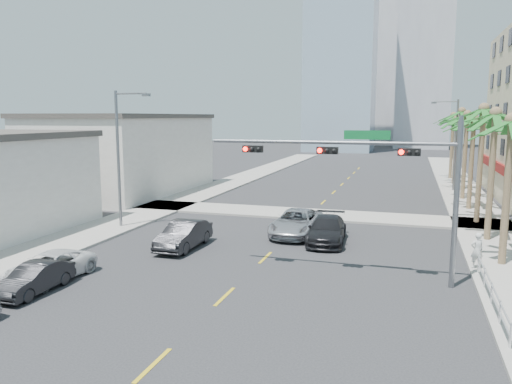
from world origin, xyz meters
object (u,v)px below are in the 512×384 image
(car_lane_right, at_px, (327,230))
(pedestrian, at_px, (477,250))
(car_parked_mid, at_px, (35,278))
(car_lane_left, at_px, (184,235))
(car_lane_center, at_px, (296,223))
(traffic_signal_mast, at_px, (379,169))
(car_parked_far, at_px, (49,267))

(car_lane_right, relative_size, pedestrian, 3.01)
(car_parked_mid, bearing_deg, car_lane_right, 49.16)
(car_lane_right, height_order, pedestrian, pedestrian)
(car_lane_left, xyz_separation_m, car_lane_center, (5.36, 4.98, 0.03))
(car_lane_center, distance_m, pedestrian, 10.90)
(pedestrian, bearing_deg, traffic_signal_mast, 11.41)
(traffic_signal_mast, xyz_separation_m, car_lane_left, (-10.72, 2.56, -4.30))
(car_lane_center, xyz_separation_m, car_lane_right, (2.11, -1.24, -0.04))
(car_parked_mid, xyz_separation_m, car_lane_right, (10.34, 12.16, 0.13))
(car_lane_left, distance_m, pedestrian, 15.24)
(car_parked_mid, relative_size, car_lane_center, 0.66)
(traffic_signal_mast, bearing_deg, pedestrian, 32.83)
(car_lane_left, height_order, car_lane_center, car_lane_center)
(car_lane_left, bearing_deg, car_lane_center, 43.49)
(traffic_signal_mast, distance_m, car_lane_left, 11.83)
(car_parked_far, distance_m, car_lane_left, 7.74)
(car_parked_mid, height_order, car_parked_far, car_parked_far)
(car_parked_mid, height_order, pedestrian, pedestrian)
(car_parked_mid, bearing_deg, car_lane_center, 57.99)
(car_parked_mid, distance_m, car_lane_left, 8.89)
(car_parked_far, xyz_separation_m, pedestrian, (18.57, 7.34, 0.38))
(car_parked_far, distance_m, pedestrian, 19.97)
(car_lane_left, bearing_deg, car_lane_right, 27.18)
(car_lane_left, bearing_deg, car_parked_mid, -108.20)
(car_parked_far, relative_size, car_lane_right, 0.88)
(car_parked_far, height_order, car_lane_center, car_lane_center)
(pedestrian, bearing_deg, car_parked_mid, 4.45)
(car_lane_center, relative_size, pedestrian, 3.30)
(pedestrian, bearing_deg, car_lane_left, -20.08)
(traffic_signal_mast, bearing_deg, car_lane_left, 166.59)
(car_lane_left, height_order, car_lane_right, car_lane_left)
(car_lane_left, xyz_separation_m, car_lane_right, (7.47, 3.74, -0.01))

